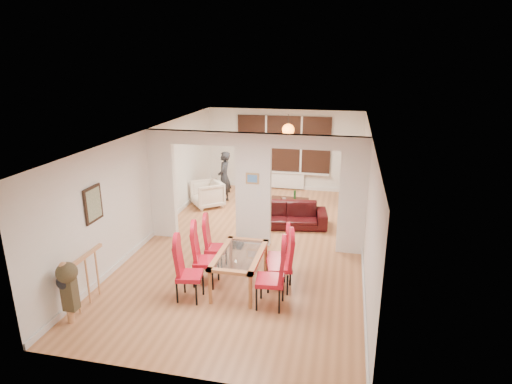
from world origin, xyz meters
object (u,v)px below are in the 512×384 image
(dining_chair_ra, at_px, (270,275))
(dining_chair_rb, at_px, (280,263))
(television, at_px, (344,192))
(armchair, at_px, (207,194))
(bottle, at_px, (295,194))
(dining_table, at_px, (240,270))
(person, at_px, (224,177))
(bowl, at_px, (284,199))
(sofa, at_px, (286,215))
(dining_chair_lc, at_px, (216,245))
(dining_chair_la, at_px, (189,271))
(dining_chair_rc, at_px, (278,254))
(dining_chair_lb, at_px, (206,257))
(coffee_table, at_px, (289,203))

(dining_chair_ra, xyz_separation_m, dining_chair_rb, (0.07, 0.59, -0.04))
(television, bearing_deg, armchair, 131.19)
(dining_chair_ra, bearing_deg, bottle, 87.19)
(dining_chair_rb, bearing_deg, armchair, 109.74)
(dining_table, distance_m, person, 5.01)
(bowl, bearing_deg, dining_table, -91.79)
(dining_chair_rb, relative_size, sofa, 0.53)
(dining_chair_ra, distance_m, sofa, 3.78)
(bowl, bearing_deg, person, 174.63)
(bowl, bearing_deg, dining_chair_lc, -101.61)
(sofa, bearing_deg, person, 136.35)
(sofa, distance_m, bowl, 1.33)
(dining_table, xyz_separation_m, dining_chair_la, (-0.76, -0.61, 0.21))
(dining_chair_ra, relative_size, armchair, 1.44)
(dining_chair_rc, height_order, sofa, dining_chair_rc)
(dining_table, distance_m, dining_chair_ra, 0.90)
(bottle, relative_size, bowl, 1.25)
(dining_table, height_order, bottle, dining_table)
(dining_chair_la, bearing_deg, sofa, 62.33)
(sofa, height_order, armchair, armchair)
(dining_chair_ra, height_order, dining_chair_rb, dining_chair_ra)
(dining_chair_lc, height_order, television, dining_chair_lc)
(armchair, bearing_deg, bowl, 59.31)
(dining_chair_rb, bearing_deg, bowl, 83.62)
(dining_chair_lb, distance_m, dining_chair_rb, 1.40)
(sofa, relative_size, bottle, 7.74)
(person, relative_size, television, 1.44)
(dining_chair_rb, distance_m, television, 5.53)
(dining_chair_rc, relative_size, sofa, 0.50)
(dining_chair_ra, bearing_deg, dining_chair_la, 177.61)
(dining_table, distance_m, dining_chair_la, 1.00)
(dining_chair_rc, height_order, television, dining_chair_rc)
(dining_chair_lc, bearing_deg, coffee_table, 68.02)
(dining_chair_rb, height_order, person, person)
(dining_chair_lc, distance_m, coffee_table, 4.15)
(armchair, distance_m, bowl, 2.22)
(dining_chair_ra, bearing_deg, dining_table, 136.21)
(coffee_table, height_order, bottle, bottle)
(dining_chair_rc, bearing_deg, bowl, 92.02)
(dining_chair_la, distance_m, dining_chair_lb, 0.58)
(dining_chair_ra, xyz_separation_m, television, (1.14, 6.01, -0.28))
(armchair, bearing_deg, dining_table, -12.35)
(dining_chair_lb, distance_m, armchair, 4.51)
(dining_table, relative_size, armchair, 1.78)
(television, bearing_deg, dining_chair_la, -179.51)
(person, bearing_deg, dining_chair_rb, 24.98)
(armchair, bearing_deg, dining_chair_ra, -8.42)
(bottle, bearing_deg, dining_chair_ra, -87.32)
(dining_chair_rb, xyz_separation_m, bowl, (-0.60, 4.47, -0.27))
(dining_chair_ra, bearing_deg, armchair, 114.29)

